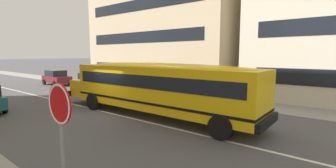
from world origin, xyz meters
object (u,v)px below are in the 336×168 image
object	(u,v)px
school_bus	(156,85)
parked_car_maroon_far_corner	(56,77)
stop_sign_post	(61,123)
parked_car_grey_mid_block	(93,82)

from	to	relation	value
school_bus	parked_car_maroon_far_corner	xyz separation A→B (m)	(-17.83, 3.37, -0.89)
parked_car_maroon_far_corner	stop_sign_post	bearing A→B (deg)	-24.04
parked_car_grey_mid_block	parked_car_maroon_far_corner	world-z (taller)	same
school_bus	stop_sign_post	bearing A→B (deg)	121.02
school_bus	parked_car_grey_mid_block	size ratio (longest dim) A/B	3.32
stop_sign_post	parked_car_maroon_far_corner	bearing A→B (deg)	153.74
school_bus	parked_car_maroon_far_corner	world-z (taller)	school_bus
school_bus	parked_car_maroon_far_corner	size ratio (longest dim) A/B	3.30
parked_car_maroon_far_corner	parked_car_grey_mid_block	bearing A→B (deg)	1.87
parked_car_grey_mid_block	school_bus	bearing A→B (deg)	-18.39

